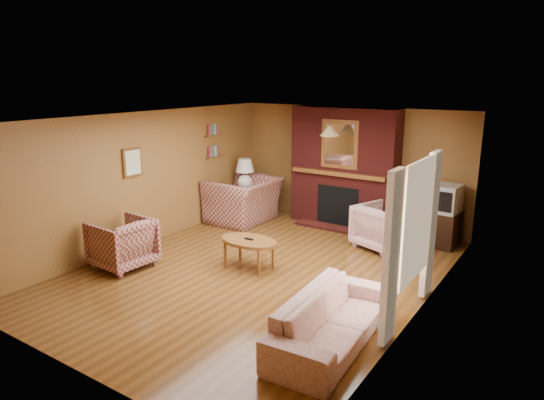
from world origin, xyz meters
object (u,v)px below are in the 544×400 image
Objects in this scene: floral_armchair at (383,227)px; side_table at (245,202)px; plaid_armchair at (122,243)px; coffee_table at (249,243)px; crt_tv at (444,198)px; fireplace at (344,168)px; plaid_loveseat at (244,200)px; floral_sofa at (332,319)px; tv_stand at (441,229)px; table_lamp at (245,172)px.

floral_armchair is 1.47× the size of side_table.
plaid_armchair is 2.04m from coffee_table.
plaid_armchair is 1.48× the size of side_table.
fireplace is at bearing 174.70° from crt_tv.
plaid_loveseat is 0.69× the size of floral_sofa.
coffee_table is (1.74, 1.06, 0.03)m from plaid_armchair.
floral_sofa is at bearing -92.11° from crt_tv.
fireplace is 1.71× the size of plaid_loveseat.
plaid_loveseat is 1.60× the size of plaid_armchair.
plaid_armchair is 0.43× the size of floral_sofa.
floral_armchair is 1.10m from tv_stand.
plaid_loveseat reaches higher than tv_stand.
crt_tv reaches higher than floral_sofa.
table_lamp reaches higher than tv_stand.
coffee_table is at bearing -52.30° from side_table.
crt_tv is at bearing -5.65° from floral_sofa.
floral_sofa reaches higher than coffee_table.
floral_armchair is (-0.68, 3.37, 0.10)m from floral_sofa.
floral_sofa is 2.33× the size of floral_armchair.
table_lamp reaches higher than floral_armchair.
crt_tv reaches higher than floral_armchair.
coffee_table is at bearing -129.11° from crt_tv.
coffee_table is 1.47× the size of table_lamp.
floral_sofa is 2.48m from coffee_table.
floral_sofa is at bearing -86.61° from tv_stand.
plaid_armchair is (-0.10, -3.12, -0.06)m from plaid_loveseat.
floral_sofa is at bearing 121.07° from floral_armchair.
side_table is at bearing 13.39° from floral_armchair.
plaid_armchair reaches higher than coffee_table.
plaid_loveseat is 2.42× the size of crt_tv.
plaid_loveseat is 2.09× the size of table_lamp.
plaid_loveseat is 3.12m from plaid_armchair.
crt_tv is (2.05, -0.19, -0.29)m from fireplace.
side_table is at bearing -169.68° from tv_stand.
floral_armchair reaches higher than side_table.
plaid_loveseat is at bearing -153.59° from fireplace.
plaid_loveseat is 2.63m from coffee_table.
side_table is (-1.89, 2.44, -0.13)m from coffee_table.
tv_stand is at bearing -5.15° from fireplace.
floral_armchair is 1.20m from crt_tv.
floral_armchair is at bearing -139.76° from crt_tv.
floral_sofa is 2.06× the size of coffee_table.
table_lamp reaches higher than crt_tv.
floral_armchair is at bearing -36.38° from fireplace.
plaid_armchair is at bearing 64.40° from floral_armchair.
plaid_armchair reaches higher than side_table.
floral_sofa is (3.75, -3.35, -0.16)m from plaid_loveseat.
fireplace is at bearing 14.29° from side_table.
plaid_loveseat is 5.03m from floral_sofa.
side_table is at bearing 0.00° from table_lamp.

